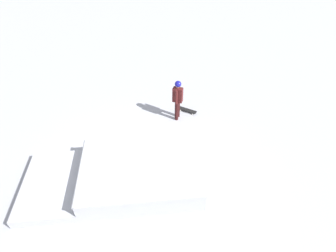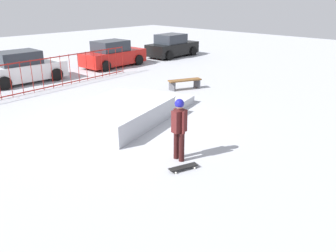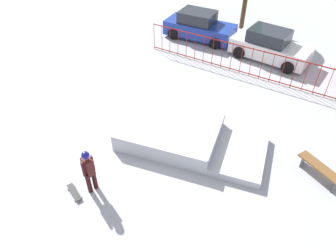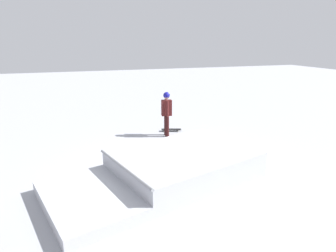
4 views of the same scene
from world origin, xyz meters
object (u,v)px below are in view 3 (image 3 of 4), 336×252
object	(u,v)px
parked_car_blue	(199,26)
parked_car_white	(270,46)
skater	(89,169)
park_bench	(320,169)
skateboard	(74,192)
skate_ramp	(182,136)

from	to	relation	value
parked_car_blue	parked_car_white	xyz separation A→B (m)	(4.40, -0.01, 0.00)
skater	parked_car_blue	xyz separation A→B (m)	(-3.27, 11.82, -0.28)
park_bench	skateboard	bearing A→B (deg)	-138.79
skate_ramp	parked_car_blue	bearing A→B (deg)	101.79
skate_ramp	skateboard	size ratio (longest dim) A/B	7.18
park_bench	skate_ramp	bearing A→B (deg)	-164.05
parked_car_white	skate_ramp	bearing A→B (deg)	-89.71
parked_car_blue	skater	bearing A→B (deg)	-82.18
skateboard	park_bench	size ratio (longest dim) A/B	0.51
skater	parked_car_blue	world-z (taller)	skater
parked_car_blue	parked_car_white	bearing A→B (deg)	-7.71
skater	park_bench	xyz separation A→B (m)	(5.80, 4.91, -0.65)
park_bench	parked_car_blue	xyz separation A→B (m)	(-9.07, 6.91, 0.37)
skate_ramp	skater	world-z (taller)	skater
park_bench	parked_car_blue	world-z (taller)	parked_car_blue
skater	park_bench	distance (m)	7.62
park_bench	parked_car_blue	distance (m)	11.41
skate_ramp	parked_car_blue	xyz separation A→B (m)	(-4.36, 8.26, 0.41)
skater	parked_car_blue	size ratio (longest dim) A/B	0.40
skate_ramp	skater	bearing A→B (deg)	-123.11
parked_car_blue	park_bench	bearing A→B (deg)	-44.97
skateboard	parked_car_white	distance (m)	12.41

